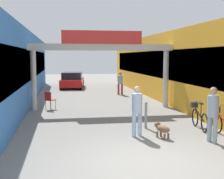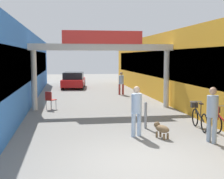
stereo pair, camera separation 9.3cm
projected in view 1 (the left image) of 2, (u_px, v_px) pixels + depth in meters
name	position (u px, v px, depth m)	size (l,w,h in m)	color
ground_plane	(143.00, 161.00, 7.82)	(80.00, 80.00, 0.00)	gray
storefront_left	(6.00, 68.00, 17.62)	(3.00, 26.00, 3.96)	blue
storefront_right	(178.00, 67.00, 19.22)	(3.00, 26.00, 3.96)	gold
arcade_sign_gateway	(102.00, 54.00, 15.48)	(7.40, 0.47, 3.88)	beige
pedestrian_with_dog	(137.00, 108.00, 10.18)	(0.45, 0.45, 1.65)	#A5BFE0
pedestrian_companion	(213.00, 111.00, 9.44)	(0.42, 0.42, 1.70)	#8C9EB2
pedestrian_carrying_crate	(120.00, 82.00, 21.48)	(0.42, 0.42, 1.57)	#99332D
dog_on_leash	(162.00, 128.00, 10.04)	(0.47, 0.70, 0.49)	brown
bicycle_red_nearest	(223.00, 123.00, 10.25)	(0.46, 1.69, 0.98)	black
bicycle_black_second	(199.00, 117.00, 11.35)	(0.46, 1.69, 0.98)	black
bollard_post_metal	(146.00, 115.00, 11.37)	(0.10, 0.10, 0.98)	gray
cafe_chair_red_nearer	(49.00, 99.00, 15.45)	(0.56, 0.56, 0.89)	gray
parked_car_red	(72.00, 80.00, 26.16)	(2.19, 4.17, 1.33)	red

